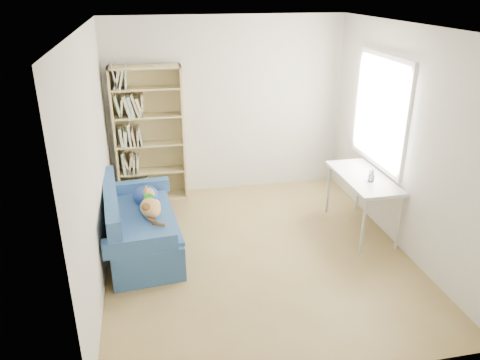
# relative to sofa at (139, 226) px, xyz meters

# --- Properties ---
(ground) EXTENTS (4.00, 4.00, 0.00)m
(ground) POSITION_rel_sofa_xyz_m (1.37, -0.37, -0.31)
(ground) COLOR olive
(ground) RESTS_ON ground
(room_shell) EXTENTS (3.54, 4.04, 2.62)m
(room_shell) POSITION_rel_sofa_xyz_m (1.47, -0.34, 1.33)
(room_shell) COLOR silver
(room_shell) RESTS_ON ground
(sofa) EXTENTS (0.92, 1.70, 0.81)m
(sofa) POSITION_rel_sofa_xyz_m (0.00, 0.00, 0.00)
(sofa) COLOR navy
(sofa) RESTS_ON ground
(bookshelf) EXTENTS (0.98, 0.31, 1.97)m
(bookshelf) POSITION_rel_sofa_xyz_m (0.21, 1.46, 0.60)
(bookshelf) COLOR tan
(bookshelf) RESTS_ON ground
(desk) EXTENTS (0.56, 1.22, 0.75)m
(desk) POSITION_rel_sofa_xyz_m (2.83, -0.06, 0.37)
(desk) COLOR silver
(desk) RESTS_ON ground
(pen_cup) EXTENTS (0.08, 0.08, 0.16)m
(pen_cup) POSITION_rel_sofa_xyz_m (2.84, -0.23, 0.50)
(pen_cup) COLOR white
(pen_cup) RESTS_ON desk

